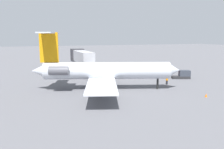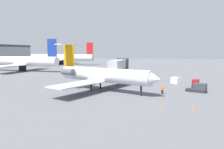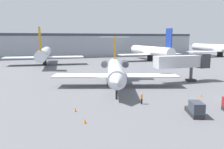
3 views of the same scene
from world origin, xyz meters
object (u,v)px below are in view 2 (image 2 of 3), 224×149
at_px(baggage_tug_trailing, 196,84).
at_px(traffic_cone_far, 161,105).
at_px(jet_bridge, 119,65).
at_px(traffic_cone_near, 163,84).
at_px(regional_jet, 100,74).
at_px(cargo_container_uld, 176,80).
at_px(ground_crew_marshaller, 162,90).
at_px(traffic_cone_mid, 194,107).
at_px(parked_airliner_east_mid, 23,61).
at_px(parked_airliner_east_end, 61,58).
at_px(baggage_tug_lead, 198,88).

xyz_separation_m(baggage_tug_trailing, traffic_cone_far, (-20.64, 6.79, -0.56)).
height_order(jet_bridge, traffic_cone_near, jet_bridge).
distance_m(regional_jet, traffic_cone_far, 17.44).
bearing_deg(cargo_container_uld, ground_crew_marshaller, 170.15).
height_order(baggage_tug_trailing, traffic_cone_mid, baggage_tug_trailing).
distance_m(jet_bridge, baggage_tug_trailing, 21.57).
distance_m(jet_bridge, traffic_cone_far, 30.69).
bearing_deg(jet_bridge, traffic_cone_far, -153.83).
relative_size(parked_airliner_east_mid, parked_airliner_east_end, 0.75).
height_order(regional_jet, ground_crew_marshaller, regional_jet).
bearing_deg(parked_airliner_east_end, regional_jet, -145.82).
bearing_deg(regional_jet, parked_airliner_east_end, 34.18).
height_order(ground_crew_marshaller, traffic_cone_far, ground_crew_marshaller).
bearing_deg(traffic_cone_near, cargo_container_uld, -37.91).
relative_size(baggage_tug_lead, traffic_cone_far, 7.70).
bearing_deg(traffic_cone_far, ground_crew_marshaller, 1.96).
distance_m(cargo_container_uld, traffic_cone_near, 5.16).
height_order(traffic_cone_mid, parked_airliner_east_mid, parked_airliner_east_mid).
height_order(ground_crew_marshaller, baggage_tug_lead, baggage_tug_lead).
distance_m(parked_airliner_east_mid, parked_airliner_east_end, 45.03).
distance_m(baggage_tug_lead, traffic_cone_mid, 14.09).
relative_size(cargo_container_uld, traffic_cone_far, 4.85).
relative_size(regional_jet, parked_airliner_east_end, 0.59).
distance_m(baggage_tug_lead, traffic_cone_near, 10.48).
height_order(regional_jet, traffic_cone_far, regional_jet).
relative_size(baggage_tug_lead, baggage_tug_trailing, 1.01).
xyz_separation_m(baggage_tug_trailing, parked_airliner_east_mid, (22.42, 65.59, 3.36)).
height_order(parked_airliner_east_mid, parked_airliner_east_end, parked_airliner_east_end).
bearing_deg(traffic_cone_near, ground_crew_marshaller, -177.56).
bearing_deg(ground_crew_marshaller, baggage_tug_trailing, -34.08).
height_order(baggage_tug_trailing, parked_airliner_east_end, parked_airliner_east_end).
bearing_deg(parked_airliner_east_mid, ground_crew_marshaller, -119.42).
xyz_separation_m(baggage_tug_lead, traffic_cone_mid, (-13.94, 2.01, -0.56)).
xyz_separation_m(traffic_cone_far, parked_airliner_east_end, (87.57, 65.67, 3.99)).
relative_size(baggage_tug_lead, cargo_container_uld, 1.59).
bearing_deg(ground_crew_marshaller, baggage_tug_lead, -59.95).
relative_size(cargo_container_uld, traffic_cone_near, 4.85).
bearing_deg(traffic_cone_far, traffic_cone_mid, -86.92).
relative_size(ground_crew_marshaller, parked_airliner_east_mid, 0.05).
distance_m(baggage_tug_trailing, traffic_cone_far, 21.74).
distance_m(regional_jet, traffic_cone_near, 16.89).
relative_size(jet_bridge, baggage_tug_trailing, 3.10).
height_order(baggage_tug_lead, cargo_container_uld, baggage_tug_lead).
xyz_separation_m(regional_jet, parked_airliner_east_mid, (32.42, 45.37, 0.73)).
height_order(traffic_cone_far, parked_airliner_east_end, parked_airliner_east_end).
relative_size(traffic_cone_near, traffic_cone_far, 1.00).
bearing_deg(parked_airliner_east_end, baggage_tug_trailing, -132.73).
xyz_separation_m(ground_crew_marshaller, traffic_cone_mid, (-9.84, -5.07, -0.58)).
bearing_deg(parked_airliner_east_mid, traffic_cone_near, -110.47).
relative_size(jet_bridge, cargo_container_uld, 4.90).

